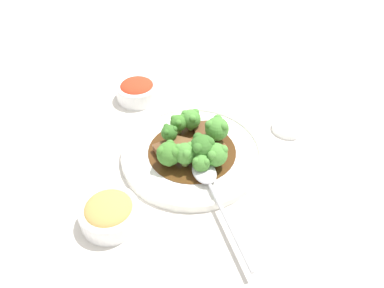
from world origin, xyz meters
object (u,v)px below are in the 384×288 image
at_px(broccoli_floret_7, 191,119).
at_px(sauce_dish, 288,127).
at_px(main_plate, 192,153).
at_px(broccoli_floret_0, 169,133).
at_px(beef_strip_3, 164,152).
at_px(broccoli_floret_5, 217,128).
at_px(broccoli_floret_1, 178,123).
at_px(broccoli_floret_4, 185,153).
at_px(beef_strip_0, 204,132).
at_px(broccoli_floret_3, 201,148).
at_px(beef_strip_2, 208,148).
at_px(serving_spoon, 208,181).
at_px(broccoli_floret_2, 201,163).
at_px(side_bowl_appetizer, 109,213).
at_px(beef_strip_1, 185,146).
at_px(broccoli_floret_8, 169,153).
at_px(broccoli_floret_6, 216,154).
at_px(side_bowl_kimchi, 138,90).

distance_m(broccoli_floret_7, sauce_dish, 0.22).
relative_size(main_plate, broccoli_floret_0, 6.82).
height_order(beef_strip_3, broccoli_floret_5, broccoli_floret_5).
bearing_deg(broccoli_floret_1, broccoli_floret_4, 155.75).
xyz_separation_m(beef_strip_0, broccoli_floret_0, (0.02, 0.07, 0.02)).
xyz_separation_m(broccoli_floret_3, sauce_dish, (-0.01, -0.22, -0.05)).
xyz_separation_m(broccoli_floret_3, broccoli_floret_7, (0.09, -0.04, -0.01)).
bearing_deg(broccoli_floret_4, beef_strip_2, -82.23).
height_order(beef_strip_3, serving_spoon, same).
xyz_separation_m(beef_strip_2, serving_spoon, (-0.07, 0.05, 0.00)).
xyz_separation_m(beef_strip_3, broccoli_floret_2, (-0.08, -0.04, 0.02)).
bearing_deg(beef_strip_3, broccoli_floret_1, -55.47).
xyz_separation_m(serving_spoon, side_bowl_appetizer, (0.03, 0.18, -0.00)).
xyz_separation_m(broccoli_floret_0, broccoli_floret_2, (-0.10, -0.01, -0.00)).
xyz_separation_m(beef_strip_1, serving_spoon, (-0.10, 0.01, -0.00)).
relative_size(broccoli_floret_7, side_bowl_appetizer, 0.45).
bearing_deg(beef_strip_3, broccoli_floret_8, 172.72).
bearing_deg(side_bowl_appetizer, beef_strip_0, -71.57).
xyz_separation_m(main_plate, beef_strip_2, (-0.02, -0.03, 0.01)).
distance_m(broccoli_floret_2, broccoli_floret_3, 0.03).
relative_size(broccoli_floret_8, sauce_dish, 0.70).
height_order(main_plate, broccoli_floret_2, broccoli_floret_2).
height_order(beef_strip_0, serving_spoon, serving_spoon).
xyz_separation_m(beef_strip_1, broccoli_floret_2, (-0.07, 0.01, 0.02)).
xyz_separation_m(broccoli_floret_2, broccoli_floret_3, (0.02, -0.01, 0.01)).
height_order(beef_strip_1, serving_spoon, beef_strip_1).
relative_size(beef_strip_0, beef_strip_1, 0.94).
bearing_deg(broccoli_floret_4, sauce_dish, -94.02).
relative_size(broccoli_floret_3, broccoli_floret_6, 1.21).
bearing_deg(beef_strip_0, beef_strip_3, 94.66).
relative_size(beef_strip_1, beef_strip_2, 1.11).
height_order(broccoli_floret_1, broccoli_floret_2, broccoli_floret_1).
bearing_deg(beef_strip_0, sauce_dish, -112.44).
distance_m(serving_spoon, side_bowl_kimchi, 0.33).
height_order(broccoli_floret_4, serving_spoon, broccoli_floret_4).
bearing_deg(side_bowl_kimchi, broccoli_floret_4, 172.36).
height_order(main_plate, broccoli_floret_1, broccoli_floret_1).
relative_size(broccoli_floret_5, side_bowl_appetizer, 0.56).
height_order(serving_spoon, side_bowl_kimchi, side_bowl_kimchi).
relative_size(broccoli_floret_6, broccoli_floret_7, 1.05).
distance_m(beef_strip_3, broccoli_floret_3, 0.08).
bearing_deg(beef_strip_0, broccoli_floret_7, 26.14).
height_order(broccoli_floret_3, side_bowl_appetizer, broccoli_floret_3).
bearing_deg(broccoli_floret_5, broccoli_floret_6, 142.34).
bearing_deg(broccoli_floret_6, beef_strip_1, 20.70).
height_order(broccoli_floret_1, broccoli_floret_8, broccoli_floret_8).
bearing_deg(main_plate, side_bowl_kimchi, -0.60).
distance_m(broccoli_floret_2, broccoli_floret_6, 0.03).
height_order(broccoli_floret_0, broccoli_floret_8, broccoli_floret_8).
bearing_deg(broccoli_floret_4, broccoli_floret_0, -5.87).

